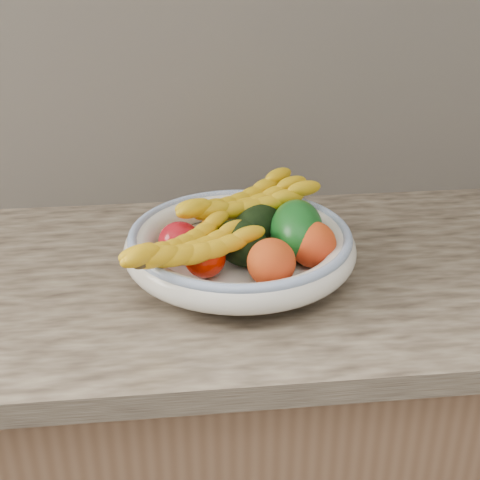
% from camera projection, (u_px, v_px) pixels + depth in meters
% --- Properties ---
extents(kitchen_counter, '(2.44, 0.66, 1.40)m').
position_uv_depth(kitchen_counter, '(239.00, 452.00, 1.36)').
color(kitchen_counter, brown).
rests_on(kitchen_counter, ground).
extents(fruit_bowl, '(0.39, 0.39, 0.08)m').
position_uv_depth(fruit_bowl, '(240.00, 246.00, 1.12)').
color(fruit_bowl, silver).
rests_on(fruit_bowl, kitchen_counter).
extents(clementine_back_left, '(0.07, 0.07, 0.05)m').
position_uv_depth(clementine_back_left, '(217.00, 221.00, 1.20)').
color(clementine_back_left, orange).
rests_on(clementine_back_left, fruit_bowl).
extents(clementine_back_right, '(0.05, 0.05, 0.05)m').
position_uv_depth(clementine_back_right, '(257.00, 216.00, 1.22)').
color(clementine_back_right, '#F85805').
rests_on(clementine_back_right, fruit_bowl).
extents(clementine_back_mid, '(0.07, 0.07, 0.05)m').
position_uv_depth(clementine_back_mid, '(229.00, 223.00, 1.20)').
color(clementine_back_mid, orange).
rests_on(clementine_back_mid, fruit_bowl).
extents(tomato_left, '(0.10, 0.10, 0.06)m').
position_uv_depth(tomato_left, '(180.00, 241.00, 1.11)').
color(tomato_left, '#A60E19').
rests_on(tomato_left, fruit_bowl).
extents(tomato_near_left, '(0.08, 0.08, 0.06)m').
position_uv_depth(tomato_near_left, '(205.00, 259.00, 1.06)').
color(tomato_near_left, '#A91000').
rests_on(tomato_near_left, fruit_bowl).
extents(avocado_center, '(0.12, 0.13, 0.07)m').
position_uv_depth(avocado_center, '(241.00, 243.00, 1.10)').
color(avocado_center, black).
rests_on(avocado_center, fruit_bowl).
extents(avocado_right, '(0.13, 0.14, 0.08)m').
position_uv_depth(avocado_right, '(257.00, 226.00, 1.16)').
color(avocado_right, black).
rests_on(avocado_right, fruit_bowl).
extents(green_mango, '(0.12, 0.14, 0.12)m').
position_uv_depth(green_mango, '(296.00, 230.00, 1.12)').
color(green_mango, '#0F5117').
rests_on(green_mango, fruit_bowl).
extents(peach_front, '(0.10, 0.10, 0.08)m').
position_uv_depth(peach_front, '(271.00, 262.00, 1.04)').
color(peach_front, orange).
rests_on(peach_front, fruit_bowl).
extents(peach_right, '(0.08, 0.08, 0.08)m').
position_uv_depth(peach_right, '(313.00, 244.00, 1.09)').
color(peach_right, orange).
rests_on(peach_right, fruit_bowl).
extents(banana_bunch_back, '(0.30, 0.23, 0.08)m').
position_uv_depth(banana_bunch_back, '(245.00, 207.00, 1.17)').
color(banana_bunch_back, gold).
rests_on(banana_bunch_back, fruit_bowl).
extents(banana_bunch_front, '(0.27, 0.25, 0.07)m').
position_uv_depth(banana_bunch_front, '(189.00, 252.00, 1.03)').
color(banana_bunch_front, yellow).
rests_on(banana_bunch_front, fruit_bowl).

